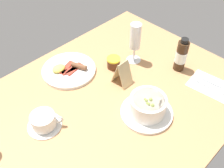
% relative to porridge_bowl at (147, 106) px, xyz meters
% --- Properties ---
extents(ground_plane, '(1.10, 0.84, 0.03)m').
position_rel_porridge_bowl_xyz_m(ground_plane, '(-0.04, 0.15, -0.06)').
color(ground_plane, '#B27F51').
extents(porridge_bowl, '(0.20, 0.20, 0.09)m').
position_rel_porridge_bowl_xyz_m(porridge_bowl, '(0.00, 0.00, 0.00)').
color(porridge_bowl, white).
rests_on(porridge_bowl, ground_plane).
extents(cutlery_setting, '(0.14, 0.21, 0.01)m').
position_rel_porridge_bowl_xyz_m(cutlery_setting, '(0.31, -0.10, -0.04)').
color(cutlery_setting, white).
rests_on(cutlery_setting, ground_plane).
extents(coffee_cup, '(0.12, 0.12, 0.06)m').
position_rel_porridge_bowl_xyz_m(coffee_cup, '(-0.30, 0.22, -0.01)').
color(coffee_cup, white).
rests_on(coffee_cup, ground_plane).
extents(wine_glass, '(0.07, 0.07, 0.19)m').
position_rel_porridge_bowl_xyz_m(wine_glass, '(0.20, 0.24, 0.08)').
color(wine_glass, white).
rests_on(wine_glass, ground_plane).
extents(jam_jar, '(0.06, 0.06, 0.05)m').
position_rel_porridge_bowl_xyz_m(jam_jar, '(0.10, 0.28, -0.02)').
color(jam_jar, '#4B2414').
rests_on(jam_jar, ground_plane).
extents(sauce_bottle_brown, '(0.05, 0.05, 0.16)m').
position_rel_porridge_bowl_xyz_m(sauce_bottle_brown, '(0.30, 0.06, 0.03)').
color(sauce_bottle_brown, '#382314').
rests_on(sauce_bottle_brown, ground_plane).
extents(breakfast_plate, '(0.24, 0.24, 0.04)m').
position_rel_porridge_bowl_xyz_m(breakfast_plate, '(-0.06, 0.40, -0.03)').
color(breakfast_plate, white).
rests_on(breakfast_plate, ground_plane).
extents(menu_card, '(0.06, 0.08, 0.11)m').
position_rel_porridge_bowl_xyz_m(menu_card, '(0.06, 0.18, 0.01)').
color(menu_card, tan).
rests_on(menu_card, ground_plane).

